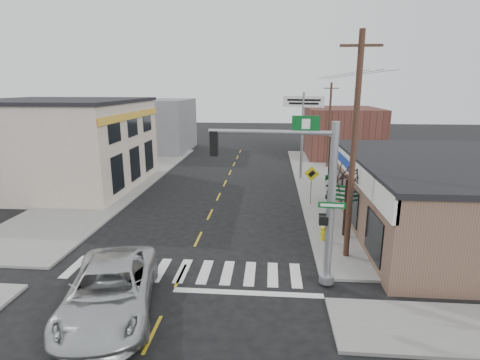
# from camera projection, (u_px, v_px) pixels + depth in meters

# --- Properties ---
(ground) EXTENTS (140.00, 140.00, 0.00)m
(ground) POSITION_uv_depth(u_px,v_px,m) (181.00, 275.00, 16.30)
(ground) COLOR black
(ground) RESTS_ON ground
(sidewalk_right) EXTENTS (6.00, 38.00, 0.13)m
(sidewalk_right) POSITION_uv_depth(u_px,v_px,m) (339.00, 195.00, 28.14)
(sidewalk_right) COLOR slate
(sidewalk_right) RESTS_ON ground
(sidewalk_left) EXTENTS (6.00, 38.00, 0.13)m
(sidewalk_left) POSITION_uv_depth(u_px,v_px,m) (107.00, 190.00, 29.56)
(sidewalk_left) COLOR slate
(sidewalk_left) RESTS_ON ground
(center_line) EXTENTS (0.12, 56.00, 0.01)m
(center_line) POSITION_uv_depth(u_px,v_px,m) (210.00, 214.00, 24.03)
(center_line) COLOR gold
(center_line) RESTS_ON ground
(crosswalk) EXTENTS (11.00, 2.20, 0.01)m
(crosswalk) POSITION_uv_depth(u_px,v_px,m) (183.00, 271.00, 16.69)
(crosswalk) COLOR silver
(crosswalk) RESTS_ON ground
(thrift_store) EXTENTS (12.00, 14.00, 4.00)m
(thrift_store) POSITION_uv_depth(u_px,v_px,m) (465.00, 199.00, 20.46)
(thrift_store) COLOR brown
(thrift_store) RESTS_ON ground
(left_building) EXTENTS (12.00, 12.00, 6.80)m
(left_building) POSITION_uv_depth(u_px,v_px,m) (61.00, 145.00, 30.03)
(left_building) COLOR #BFB09F
(left_building) RESTS_ON ground
(bldg_distant_right) EXTENTS (8.00, 10.00, 5.60)m
(bldg_distant_right) POSITION_uv_depth(u_px,v_px,m) (341.00, 132.00, 43.66)
(bldg_distant_right) COLOR #552E27
(bldg_distant_right) RESTS_ON ground
(bldg_distant_left) EXTENTS (9.00, 10.00, 6.40)m
(bldg_distant_left) POSITION_uv_depth(u_px,v_px,m) (154.00, 125.00, 47.32)
(bldg_distant_left) COLOR slate
(bldg_distant_left) RESTS_ON ground
(suv) EXTENTS (4.35, 6.95, 1.79)m
(suv) POSITION_uv_depth(u_px,v_px,m) (110.00, 290.00, 13.42)
(suv) COLOR #B9BCBE
(suv) RESTS_ON ground
(traffic_signal_pole) EXTENTS (5.37, 0.39, 6.80)m
(traffic_signal_pole) POSITION_uv_depth(u_px,v_px,m) (311.00, 188.00, 14.55)
(traffic_signal_pole) COLOR gray
(traffic_signal_pole) RESTS_ON sidewalk_right
(guide_sign) EXTENTS (1.43, 0.13, 2.51)m
(guide_sign) POSITION_uv_depth(u_px,v_px,m) (343.00, 197.00, 21.66)
(guide_sign) COLOR #442B1F
(guide_sign) RESTS_ON sidewalk_right
(fire_hydrant) EXTENTS (0.24, 0.24, 0.78)m
(fire_hydrant) POSITION_uv_depth(u_px,v_px,m) (323.00, 233.00, 19.59)
(fire_hydrant) COLOR #C8C514
(fire_hydrant) RESTS_ON sidewalk_right
(ped_crossing_sign) EXTENTS (1.03, 0.07, 2.64)m
(ped_crossing_sign) POSITION_uv_depth(u_px,v_px,m) (312.00, 178.00, 25.36)
(ped_crossing_sign) COLOR gray
(ped_crossing_sign) RESTS_ON sidewalk_right
(lamp_post) EXTENTS (0.62, 0.48, 4.73)m
(lamp_post) POSITION_uv_depth(u_px,v_px,m) (330.00, 161.00, 26.26)
(lamp_post) COLOR black
(lamp_post) RESTS_ON sidewalk_right
(dance_center_sign) EXTENTS (3.49, 0.22, 7.41)m
(dance_center_sign) POSITION_uv_depth(u_px,v_px,m) (303.00, 115.00, 31.69)
(dance_center_sign) COLOR gray
(dance_center_sign) RESTS_ON sidewalk_right
(bare_tree) EXTENTS (2.33, 2.33, 4.67)m
(bare_tree) POSITION_uv_depth(u_px,v_px,m) (348.00, 169.00, 19.46)
(bare_tree) COLOR black
(bare_tree) RESTS_ON sidewalk_right
(shrub_front) EXTENTS (1.40, 1.40, 1.05)m
(shrub_front) POSITION_uv_depth(u_px,v_px,m) (387.00, 226.00, 20.16)
(shrub_front) COLOR #1B3B1D
(shrub_front) RESTS_ON sidewalk_right
(shrub_back) EXTENTS (1.21, 1.21, 0.91)m
(shrub_back) POSITION_uv_depth(u_px,v_px,m) (374.00, 215.00, 22.26)
(shrub_back) COLOR black
(shrub_back) RESTS_ON sidewalk_right
(utility_pole_near) EXTENTS (1.77, 0.27, 10.20)m
(utility_pole_near) POSITION_uv_depth(u_px,v_px,m) (354.00, 147.00, 16.67)
(utility_pole_near) COLOR #3F3419
(utility_pole_near) RESTS_ON sidewalk_right
(utility_pole_far) EXTENTS (1.43, 0.21, 8.22)m
(utility_pole_far) POSITION_uv_depth(u_px,v_px,m) (329.00, 125.00, 36.66)
(utility_pole_far) COLOR #482B20
(utility_pole_far) RESTS_ON sidewalk_right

